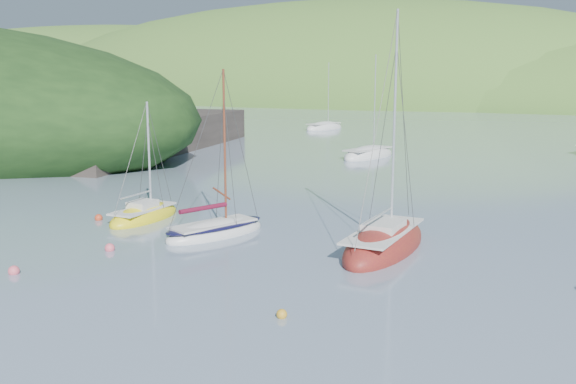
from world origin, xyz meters
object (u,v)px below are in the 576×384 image
at_px(sloop_red, 384,245).
at_px(sailboat_yellow, 144,216).
at_px(distant_sloop_c, 324,128).
at_px(daysailer_white, 215,231).
at_px(distant_sloop_a, 368,156).

relative_size(sloop_red, sailboat_yellow, 1.66).
bearing_deg(distant_sloop_c, daysailer_white, -55.14).
bearing_deg(distant_sloop_a, sailboat_yellow, -81.21).
height_order(daysailer_white, distant_sloop_c, distant_sloop_c).
xyz_separation_m(sloop_red, sailboat_yellow, (-14.35, -0.04, -0.05)).
height_order(sloop_red, distant_sloop_c, sloop_red).
xyz_separation_m(sailboat_yellow, distant_sloop_c, (-13.59, 57.86, 0.00)).
bearing_deg(sloop_red, distant_sloop_a, 111.21).
height_order(sailboat_yellow, distant_sloop_c, distant_sloop_c).
bearing_deg(distant_sloop_a, sloop_red, -55.79).
bearing_deg(sailboat_yellow, sloop_red, -1.18).
xyz_separation_m(daysailer_white, distant_sloop_a, (-3.02, 32.43, -0.03)).
relative_size(sloop_red, distant_sloop_a, 1.12).
bearing_deg(daysailer_white, sloop_red, 29.30).
bearing_deg(daysailer_white, sailboat_yellow, -171.43).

